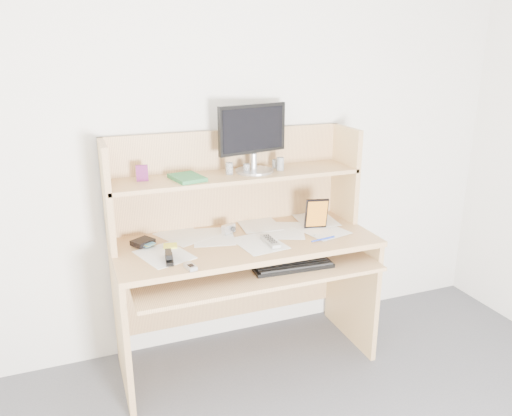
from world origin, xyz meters
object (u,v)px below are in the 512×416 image
object	(u,v)px
monitor	(253,136)
keyboard	(292,265)
desk	(241,244)
game_case	(316,214)
tv_remote	(270,241)

from	to	relation	value
monitor	keyboard	bearing A→B (deg)	-94.11
desk	game_case	xyz separation A→B (m)	(0.43, -0.08, 0.15)
tv_remote	game_case	bearing A→B (deg)	17.07
keyboard	tv_remote	distance (m)	0.17
monitor	desk	bearing A→B (deg)	-153.30
keyboard	monitor	world-z (taller)	monitor
desk	tv_remote	distance (m)	0.22
tv_remote	game_case	xyz separation A→B (m)	(0.33, 0.11, 0.08)
tv_remote	desk	bearing A→B (deg)	118.38
tv_remote	monitor	world-z (taller)	monitor
keyboard	monitor	xyz separation A→B (m)	(-0.07, 0.39, 0.61)
desk	keyboard	bearing A→B (deg)	-58.96
keyboard	tv_remote	xyz separation A→B (m)	(-0.08, 0.12, 0.10)
desk	tv_remote	size ratio (longest dim) A/B	8.06
desk	keyboard	xyz separation A→B (m)	(0.18, -0.30, -0.03)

